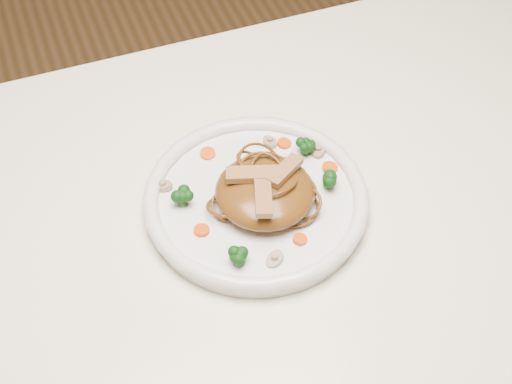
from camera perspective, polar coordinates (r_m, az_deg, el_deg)
name	(u,v)px	position (r m, az deg, el deg)	size (l,w,h in m)	color
table	(245,280)	(1.02, -0.85, -6.70)	(1.20, 0.80, 0.75)	white
plate	(256,203)	(0.96, 0.00, -0.85)	(0.29, 0.29, 0.02)	white
noodle_mound	(265,192)	(0.94, 0.67, 0.04)	(0.13, 0.13, 0.04)	brown
chicken_a	(285,170)	(0.93, 2.21, 1.66)	(0.06, 0.02, 0.01)	#A27D4C
chicken_b	(253,174)	(0.92, -0.23, 1.36)	(0.07, 0.02, 0.01)	#A27D4C
chicken_c	(263,196)	(0.90, 0.55, -0.33)	(0.06, 0.02, 0.01)	#A27D4C
broccoli_0	(306,146)	(1.00, 3.83, 3.55)	(0.02, 0.02, 0.03)	#0E440E
broccoli_1	(182,196)	(0.94, -5.67, -0.29)	(0.03, 0.03, 0.03)	#0E440E
broccoli_2	(239,256)	(0.88, -1.32, -4.87)	(0.02, 0.02, 0.03)	#0E440E
broccoli_3	(329,177)	(0.96, 5.59, 1.11)	(0.03, 0.03, 0.03)	#0E440E
carrot_0	(284,143)	(1.02, 2.16, 3.73)	(0.02, 0.02, 0.01)	#E53F08
carrot_1	(202,230)	(0.92, -4.17, -2.92)	(0.02, 0.02, 0.01)	#E53F08
carrot_2	(330,167)	(0.99, 5.64, 1.88)	(0.02, 0.02, 0.01)	#E53F08
carrot_3	(208,154)	(1.01, -3.70, 2.94)	(0.02, 0.02, 0.01)	#E53F08
carrot_4	(300,239)	(0.91, 3.37, -3.62)	(0.02, 0.02, 0.01)	#E53F08
mushroom_0	(275,259)	(0.90, 1.43, -5.13)	(0.03, 0.03, 0.01)	tan
mushroom_1	(318,151)	(1.01, 4.74, 3.15)	(0.03, 0.03, 0.01)	tan
mushroom_2	(163,186)	(0.97, -7.12, 0.47)	(0.03, 0.03, 0.01)	tan
mushroom_3	(270,142)	(1.02, 1.07, 3.83)	(0.02, 0.02, 0.01)	tan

